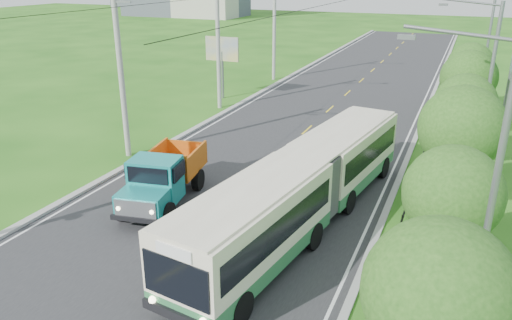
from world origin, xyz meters
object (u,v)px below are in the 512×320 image
Objects in this scene: pole_far at (275,28)px; bus at (304,184)px; streetlight_far at (485,48)px; tree_back at (471,68)px; tree_fifth at (469,81)px; tree_second at (454,198)px; planter_far at (443,125)px; streetlight_mid at (486,85)px; billboard_left at (222,53)px; pole_mid at (219,43)px; tree_third at (463,132)px; tree_front at (441,298)px; tree_fourth at (466,107)px; pole_near at (121,70)px; dump_truck at (163,175)px; planter_near at (416,226)px; planter_mid at (432,163)px; streetlight_near at (488,187)px.

pole_far reaches higher than bus.
tree_back is at bearing -112.92° from streetlight_far.
streetlight_far is at bearing 67.08° from tree_back.
pole_far is 30.95m from bus.
tree_fifth is at bearing -90.00° from tree_back.
planter_far is (-1.26, 19.86, -3.23)m from tree_second.
tree_second is 11.97m from streetlight_mid.
billboard_left is (-19.36, -2.14, 0.21)m from tree_back.
pole_mid is 22.25m from tree_third.
streetlight_far is 20.56m from billboard_left.
bus is at bearing 124.10° from tree_front.
pole_mid reaches higher than tree_fourth.
tree_fourth is at bearing 169.85° from streetlight_mid.
pole_near is 8.14m from dump_truck.
pole_mid reaches higher than tree_front.
pole_far reaches higher than tree_fourth.
bus is at bearing -104.90° from planter_far.
tree_front is 8.36× the size of planter_near.
pole_far is 26.80m from streetlight_mid.
tree_fifth is 8.66× the size of planter_near.
tree_back is at bearing 90.00° from tree_second.
tree_fourth is at bearing 90.00° from tree_third.
bus reaches higher than planter_mid.
pole_mid is 1.82× the size of tree_back.
streetlight_near is at bearing -90.00° from streetlight_mid.
billboard_left is at bearing 140.67° from tree_third.
tree_fourth is 14.22m from streetlight_near.
streetlight_far is (18.90, 19.00, -0.19)m from pole_near.
tree_back is 20.46m from planter_near.
tree_front is 17.92m from streetlight_mid.
pole_near reaches higher than streetlight_far.
pole_far is 0.59× the size of bus.
planter_far is at bearing 104.32° from streetlight_mid.
tree_fourth is at bearing -80.92° from planter_far.
streetlight_mid reaches higher than tree_front.
billboard_left is (-19.36, 3.86, 0.01)m from tree_fifth.
tree_fourth reaches higher than planter_far.
tree_fifth reaches higher than bus.
pole_mid reaches higher than planter_mid.
planter_mid is (-2.04, 14.00, -4.62)m from streetlight_near.
tree_third is (0.00, 12.00, 0.27)m from tree_front.
pole_near is 1.00× the size of pole_far.
tree_fifth is at bearing 90.00° from tree_second.
tree_fifth reaches higher than tree_fourth.
streetlight_mid is at bearing 75.68° from planter_near.
pole_near and pole_mid have the same top height.
pole_near is 1.85× the size of tree_fourth.
tree_front reaches higher than dump_truck.
planter_mid is (-1.26, -0.14, -3.30)m from tree_fourth.
pole_near is 1.82× the size of tree_back.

